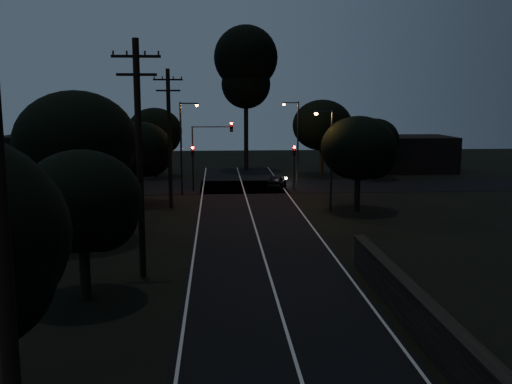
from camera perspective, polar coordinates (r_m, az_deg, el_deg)
road_surface at (r=43.37m, az=-0.65°, el=-1.71°), size 60.00×70.00×0.03m
utility_pole_near at (r=10.23m, az=-24.18°, el=-3.45°), size 2.20×0.30×12.00m
utility_pole_mid at (r=26.73m, az=-11.59°, el=3.56°), size 2.20×0.30×11.00m
utility_pole_far at (r=43.60m, az=-8.67°, el=5.50°), size 2.20×0.30×10.50m
tree_left_b at (r=24.25m, az=-16.70°, el=-1.16°), size 4.97×4.97×6.31m
tree_left_c at (r=34.23m, az=-17.18°, el=4.51°), size 6.97×6.97×8.81m
tree_left_d at (r=45.82m, az=-11.34°, el=4.05°), size 5.16×5.16×6.54m
tree_far_nw at (r=61.68m, az=-9.92°, el=5.90°), size 5.79×5.79×7.34m
tree_far_w at (r=58.44m, az=-15.23°, el=5.87°), size 6.16×6.16×7.85m
tree_far_ne at (r=62.41m, az=6.87°, el=6.52°), size 6.47×6.47×8.18m
tree_far_e at (r=60.74m, az=11.98°, el=5.13°), size 4.94×4.94×6.27m
tree_right_a at (r=42.77m, az=10.49°, el=4.17°), size 5.56×5.56×7.07m
tall_pine at (r=66.54m, az=-1.02°, el=12.47°), size 7.28×7.28×16.54m
building_left at (r=66.03m, az=-19.40°, el=3.51°), size 10.00×8.00×4.40m
building_right at (r=68.46m, az=15.23°, el=3.74°), size 9.00×7.00×4.00m
signal_left at (r=51.69m, az=-6.34°, el=3.20°), size 0.28×0.35×4.10m
signal_right at (r=52.13m, az=3.83°, el=3.29°), size 0.28×0.35×4.10m
signal_mast at (r=51.51m, az=-4.49°, el=4.89°), size 3.70×0.35×6.25m
streetlight_a at (r=49.58m, az=-7.29°, el=5.01°), size 1.66×0.26×8.00m
streetlight_b at (r=56.03m, az=4.02°, el=5.56°), size 1.66×0.26×8.00m
streetlight_c at (r=42.37m, az=7.34°, el=3.88°), size 1.46×0.26×7.50m
car at (r=53.79m, az=2.10°, el=1.12°), size 2.39×3.92×1.25m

